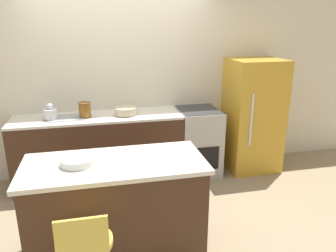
{
  "coord_description": "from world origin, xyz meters",
  "views": [
    {
      "loc": [
        -0.33,
        -3.86,
        2.11
      ],
      "look_at": [
        0.44,
        -0.43,
        0.97
      ],
      "focal_mm": 35.0,
      "sensor_mm": 36.0,
      "label": 1
    }
  ],
  "objects": [
    {
      "name": "oven_range",
      "position": [
        1.05,
        0.33,
        0.47
      ],
      "size": [
        0.57,
        0.63,
        0.94
      ],
      "color": "#B7B2A8",
      "rests_on": "ground_plane"
    },
    {
      "name": "back_counter",
      "position": [
        -0.33,
        0.33,
        0.46
      ],
      "size": [
        2.17,
        0.62,
        0.94
      ],
      "color": "#422819",
      "rests_on": "ground_plane"
    },
    {
      "name": "wall_back",
      "position": [
        0.0,
        0.67,
        1.3
      ],
      "size": [
        8.0,
        0.06,
        2.6
      ],
      "color": "beige",
      "rests_on": "ground_plane"
    },
    {
      "name": "canister_jar",
      "position": [
        -0.48,
        0.3,
        1.03
      ],
      "size": [
        0.16,
        0.16,
        0.19
      ],
      "color": "brown",
      "rests_on": "back_counter"
    },
    {
      "name": "kettle",
      "position": [
        -0.9,
        0.3,
        1.02
      ],
      "size": [
        0.17,
        0.17,
        0.2
      ],
      "color": "silver",
      "rests_on": "back_counter"
    },
    {
      "name": "mixing_bowl",
      "position": [
        0.04,
        0.3,
        0.98
      ],
      "size": [
        0.28,
        0.28,
        0.09
      ],
      "color": "#C1B28E",
      "rests_on": "back_counter"
    },
    {
      "name": "kitchen_island",
      "position": [
        -0.21,
        -1.19,
        0.47
      ],
      "size": [
        1.6,
        0.73,
        0.93
      ],
      "color": "#422819",
      "rests_on": "ground_plane"
    },
    {
      "name": "fruit_bowl",
      "position": [
        -0.52,
        -1.17,
        0.96
      ],
      "size": [
        0.29,
        0.29,
        0.06
      ],
      "color": "white",
      "rests_on": "kitchen_island"
    },
    {
      "name": "refrigerator",
      "position": [
        1.87,
        0.3,
        0.8
      ],
      "size": [
        0.72,
        0.69,
        1.61
      ],
      "color": "gold",
      "rests_on": "ground_plane"
    },
    {
      "name": "ground_plane",
      "position": [
        0.0,
        0.0,
        0.0
      ],
      "size": [
        14.0,
        14.0,
        0.0
      ],
      "primitive_type": "plane",
      "color": "#998466"
    }
  ]
}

